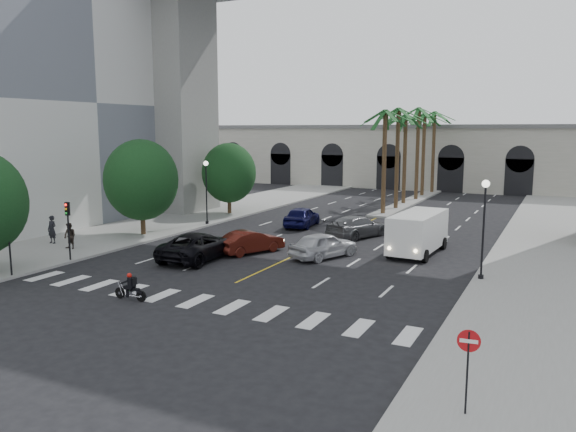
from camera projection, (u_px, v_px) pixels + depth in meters
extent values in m
plane|color=black|center=(214.00, 293.00, 27.41)|extent=(140.00, 140.00, 0.00)
cube|color=gray|center=(165.00, 223.00, 47.27)|extent=(8.00, 100.00, 0.15)
cube|color=gray|center=(559.00, 260.00, 34.07)|extent=(8.00, 100.00, 0.15)
cube|color=gray|center=(410.00, 202.00, 61.02)|extent=(2.00, 24.00, 0.20)
cube|color=silver|center=(28.00, 105.00, 48.37)|extent=(16.00, 32.00, 20.00)
cube|color=beige|center=(443.00, 159.00, 75.47)|extent=(70.00, 10.00, 8.00)
cube|color=slate|center=(444.00, 127.00, 74.81)|extent=(71.00, 10.50, 0.50)
cube|color=gray|center=(179.00, 103.00, 53.42)|extent=(5.00, 6.00, 20.80)
cylinder|color=#47331E|center=(384.00, 164.00, 51.46)|extent=(0.40, 0.40, 9.50)
cylinder|color=#47331E|center=(397.00, 160.00, 54.93)|extent=(0.40, 0.40, 9.80)
cylinder|color=#47331E|center=(405.00, 161.00, 58.64)|extent=(0.40, 0.40, 9.30)
cylinder|color=#47331E|center=(417.00, 155.00, 61.96)|extent=(0.40, 0.40, 10.10)
cylinder|color=#47331E|center=(423.00, 156.00, 65.65)|extent=(0.40, 0.40, 9.60)
cylinder|color=#47331E|center=(433.00, 153.00, 69.04)|extent=(0.40, 0.40, 9.90)
cylinder|color=#382616|center=(143.00, 220.00, 41.79)|extent=(0.36, 0.36, 2.45)
ellipsoid|color=black|center=(141.00, 180.00, 41.33)|extent=(5.44, 5.44, 5.98)
cylinder|color=#382616|center=(229.00, 202.00, 52.42)|extent=(0.36, 0.36, 2.27)
ellipsoid|color=black|center=(229.00, 173.00, 52.00)|extent=(5.04, 5.04, 5.54)
cylinder|color=black|center=(207.00, 223.00, 46.55)|extent=(0.28, 0.28, 0.36)
cylinder|color=black|center=(206.00, 194.00, 46.18)|extent=(0.11, 0.11, 5.00)
sphere|color=white|center=(206.00, 163.00, 45.79)|extent=(0.40, 0.40, 0.40)
cylinder|color=black|center=(481.00, 278.00, 29.45)|extent=(0.28, 0.28, 0.36)
cylinder|color=black|center=(483.00, 233.00, 29.07)|extent=(0.11, 0.11, 5.00)
sphere|color=white|center=(486.00, 184.00, 28.68)|extent=(0.40, 0.40, 0.40)
cylinder|color=black|center=(10.00, 246.00, 29.90)|extent=(0.10, 0.10, 3.50)
cube|color=black|center=(7.00, 218.00, 29.67)|extent=(0.25, 0.18, 0.80)
cylinder|color=black|center=(69.00, 234.00, 33.44)|extent=(0.10, 0.10, 3.50)
cube|color=black|center=(67.00, 209.00, 33.21)|extent=(0.25, 0.18, 0.80)
cylinder|color=black|center=(120.00, 293.00, 26.50)|extent=(0.53, 0.09, 0.53)
cylinder|color=black|center=(141.00, 296.00, 25.95)|extent=(0.53, 0.09, 0.53)
cube|color=silver|center=(131.00, 293.00, 26.19)|extent=(0.36, 0.25, 0.23)
cube|color=black|center=(129.00, 288.00, 26.21)|extent=(0.49, 0.20, 0.18)
cube|color=black|center=(135.00, 289.00, 26.05)|extent=(0.40, 0.22, 0.11)
cylinder|color=black|center=(123.00, 283.00, 26.33)|extent=(0.03, 0.49, 0.03)
cube|color=black|center=(132.00, 282.00, 26.08)|extent=(0.23, 0.34, 0.46)
cube|color=black|center=(134.00, 281.00, 26.02)|extent=(0.13, 0.27, 0.34)
sphere|color=red|center=(129.00, 275.00, 26.09)|extent=(0.23, 0.23, 0.23)
imported|color=silver|center=(323.00, 245.00, 34.78)|extent=(3.53, 5.10, 1.61)
imported|color=#48150E|center=(251.00, 242.00, 36.12)|extent=(3.25, 4.72, 1.47)
imported|color=black|center=(199.00, 246.00, 34.36)|extent=(3.07, 6.16, 1.68)
imported|color=#57585C|center=(357.00, 227.00, 41.36)|extent=(3.94, 5.95, 1.60)
imported|color=#0D0D3E|center=(302.00, 217.00, 45.87)|extent=(2.62, 5.14, 1.68)
cube|color=white|center=(418.00, 231.00, 35.79)|extent=(2.62, 6.31, 2.29)
cube|color=black|center=(404.00, 234.00, 33.24)|extent=(2.13, 0.40, 0.97)
cylinder|color=black|center=(390.00, 252.00, 34.62)|extent=(0.36, 0.82, 0.80)
cylinder|color=black|center=(425.00, 256.00, 33.56)|extent=(0.36, 0.82, 0.80)
cylinder|color=black|center=(411.00, 240.00, 38.37)|extent=(0.36, 0.82, 0.80)
cylinder|color=black|center=(443.00, 243.00, 37.31)|extent=(0.36, 0.82, 0.80)
imported|color=black|center=(52.00, 229.00, 38.45)|extent=(0.71, 0.48, 1.91)
imported|color=black|center=(70.00, 236.00, 36.61)|extent=(0.84, 0.66, 1.72)
cylinder|color=black|center=(467.00, 376.00, 15.31)|extent=(0.06, 0.06, 2.51)
cylinder|color=#A60B10|center=(469.00, 341.00, 15.16)|extent=(0.63, 0.10, 0.63)
cube|color=silver|center=(469.00, 341.00, 15.16)|extent=(0.48, 0.07, 0.10)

